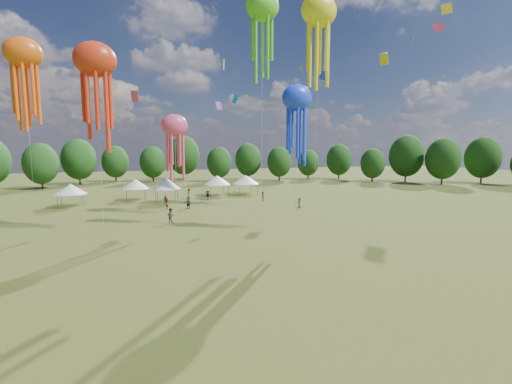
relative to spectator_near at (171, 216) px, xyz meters
name	(u,v)px	position (x,y,z in m)	size (l,w,h in m)	color
ground	(475,383)	(7.35, -34.84, -0.94)	(300.00, 300.00, 0.00)	#384416
spectator_near	(171,216)	(0.00, 0.00, 0.00)	(0.91, 0.71, 1.88)	gray
spectators_far	(210,199)	(8.34, 13.79, -0.09)	(20.35, 18.69, 1.80)	gray
festival_tents	(179,183)	(4.23, 21.50, 2.10)	(36.73, 11.39, 4.37)	#47474C
show_kites	(229,54)	(8.01, 0.92, 20.31)	(43.20, 16.54, 31.95)	red
small_kites	(228,2)	(9.99, 7.78, 29.54)	(71.53, 48.39, 42.90)	red
treeline	(170,163)	(3.48, 27.67, 5.61)	(201.57, 95.24, 13.43)	#38281C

